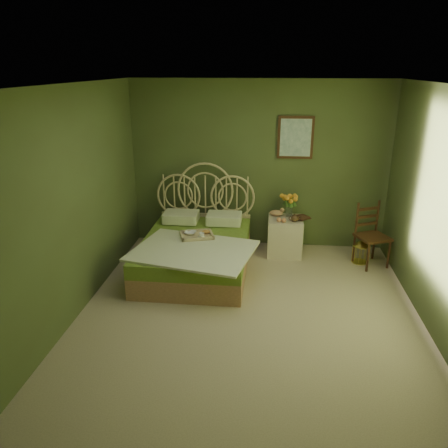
# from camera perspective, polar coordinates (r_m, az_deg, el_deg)

# --- Properties ---
(floor) EXTENTS (4.50, 4.50, 0.00)m
(floor) POSITION_cam_1_polar(r_m,az_deg,el_deg) (5.28, 3.23, -11.75)
(floor) COLOR tan
(floor) RESTS_ON ground
(ceiling) EXTENTS (4.50, 4.50, 0.00)m
(ceiling) POSITION_cam_1_polar(r_m,az_deg,el_deg) (4.49, 3.90, 17.73)
(ceiling) COLOR silver
(ceiling) RESTS_ON wall_back
(wall_back) EXTENTS (4.00, 0.00, 4.00)m
(wall_back) POSITION_cam_1_polar(r_m,az_deg,el_deg) (6.90, 4.50, 7.61)
(wall_back) COLOR #4E6032
(wall_back) RESTS_ON floor
(wall_left) EXTENTS (0.00, 4.50, 4.50)m
(wall_left) POSITION_cam_1_polar(r_m,az_deg,el_deg) (5.21, -19.03, 2.43)
(wall_left) COLOR #4E6032
(wall_left) RESTS_ON floor
(wall_right) EXTENTS (0.00, 4.50, 4.50)m
(wall_right) POSITION_cam_1_polar(r_m,az_deg,el_deg) (5.05, 26.81, 0.81)
(wall_right) COLOR #4E6032
(wall_right) RESTS_ON floor
(wall_art) EXTENTS (0.54, 0.04, 0.64)m
(wall_art) POSITION_cam_1_polar(r_m,az_deg,el_deg) (6.79, 9.33, 11.08)
(wall_art) COLOR #381F0F
(wall_art) RESTS_ON wall_back
(bed) EXTENTS (1.72, 2.18, 1.35)m
(bed) POSITION_cam_1_polar(r_m,az_deg,el_deg) (6.26, -3.64, -3.34)
(bed) COLOR tan
(bed) RESTS_ON floor
(nightstand) EXTENTS (0.52, 0.52, 1.00)m
(nightstand) POSITION_cam_1_polar(r_m,az_deg,el_deg) (6.81, 8.01, -1.00)
(nightstand) COLOR beige
(nightstand) RESTS_ON floor
(chair) EXTENTS (0.54, 0.54, 0.92)m
(chair) POSITION_cam_1_polar(r_m,az_deg,el_deg) (6.71, 18.79, -0.82)
(chair) COLOR #381F0F
(chair) RESTS_ON floor
(birdcage) EXTENTS (0.24, 0.24, 0.36)m
(birdcage) POSITION_cam_1_polar(r_m,az_deg,el_deg) (6.80, 17.42, -3.43)
(birdcage) COLOR gold
(birdcage) RESTS_ON floor
(book_lower) EXTENTS (0.27, 0.29, 0.02)m
(book_lower) POSITION_cam_1_polar(r_m,az_deg,el_deg) (6.74, 9.58, 0.78)
(book_lower) COLOR #381E0F
(book_lower) RESTS_ON nightstand
(book_upper) EXTENTS (0.25, 0.26, 0.02)m
(book_upper) POSITION_cam_1_polar(r_m,az_deg,el_deg) (6.74, 9.59, 0.93)
(book_upper) COLOR #472819
(book_upper) RESTS_ON nightstand
(cereal_bowl) EXTENTS (0.18, 0.18, 0.04)m
(cereal_bowl) POSITION_cam_1_polar(r_m,az_deg,el_deg) (6.20, -4.41, -1.17)
(cereal_bowl) COLOR white
(cereal_bowl) RESTS_ON bed
(coffee_cup) EXTENTS (0.09, 0.09, 0.07)m
(coffee_cup) POSITION_cam_1_polar(r_m,az_deg,el_deg) (6.07, -2.93, -1.47)
(coffee_cup) COLOR white
(coffee_cup) RESTS_ON bed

